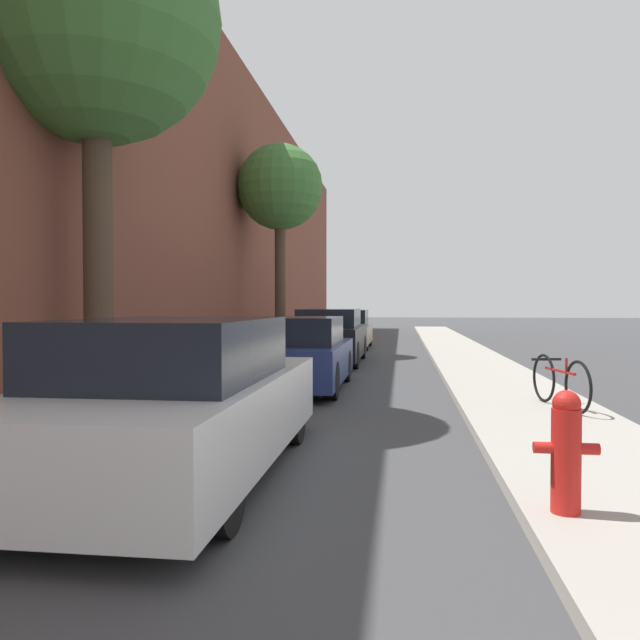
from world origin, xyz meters
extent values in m
plane|color=#3D3D3F|center=(0.00, 16.00, 0.00)|extent=(120.00, 120.00, 0.00)
cube|color=#9E998E|center=(-2.90, 16.00, 0.06)|extent=(2.00, 52.00, 0.12)
cube|color=#9E998E|center=(2.90, 16.00, 0.06)|extent=(2.00, 52.00, 0.12)
cube|color=brown|center=(-4.25, 16.00, 4.59)|extent=(0.70, 52.00, 9.18)
cylinder|color=black|center=(-1.79, 7.96, 0.33)|extent=(0.22, 0.66, 0.66)
cylinder|color=black|center=(-0.17, 7.96, 0.33)|extent=(0.22, 0.66, 0.66)
cylinder|color=black|center=(-1.79, 5.15, 0.33)|extent=(0.22, 0.66, 0.66)
cylinder|color=black|center=(-0.17, 5.15, 0.33)|extent=(0.22, 0.66, 0.66)
cube|color=silver|center=(-0.98, 6.55, 0.54)|extent=(1.85, 4.53, 0.72)
cube|color=black|center=(-0.98, 6.37, 1.17)|extent=(1.62, 2.35, 0.54)
cylinder|color=black|center=(-1.62, 13.62, 0.32)|extent=(0.22, 0.64, 0.64)
cylinder|color=black|center=(-0.09, 13.62, 0.32)|extent=(0.22, 0.64, 0.64)
cylinder|color=black|center=(-1.62, 11.18, 0.32)|extent=(0.22, 0.64, 0.64)
cylinder|color=black|center=(-0.09, 11.18, 0.32)|extent=(0.22, 0.64, 0.64)
cube|color=navy|center=(-0.85, 12.40, 0.51)|extent=(1.74, 3.93, 0.67)
cube|color=black|center=(-0.85, 12.24, 1.09)|extent=(1.53, 2.04, 0.49)
cylinder|color=black|center=(-1.57, 19.00, 0.34)|extent=(0.22, 0.68, 0.68)
cylinder|color=black|center=(-0.09, 19.00, 0.34)|extent=(0.22, 0.68, 0.68)
cylinder|color=black|center=(-1.57, 16.13, 0.34)|extent=(0.22, 0.68, 0.68)
cylinder|color=black|center=(-0.09, 16.13, 0.34)|extent=(0.22, 0.68, 0.68)
cube|color=black|center=(-0.83, 17.57, 0.58)|extent=(1.68, 4.63, 0.79)
cube|color=black|center=(-0.83, 17.38, 1.21)|extent=(1.48, 2.41, 0.47)
cylinder|color=black|center=(-1.80, 24.61, 0.31)|extent=(0.22, 0.62, 0.62)
cylinder|color=black|center=(-0.18, 24.61, 0.31)|extent=(0.22, 0.62, 0.62)
cylinder|color=black|center=(-1.80, 22.13, 0.31)|extent=(0.22, 0.62, 0.62)
cylinder|color=black|center=(-0.18, 22.13, 0.31)|extent=(0.22, 0.62, 0.62)
cube|color=tan|center=(-0.99, 23.37, 0.48)|extent=(1.85, 3.99, 0.62)
cube|color=black|center=(-0.99, 23.21, 1.08)|extent=(1.62, 2.08, 0.58)
cylinder|color=#4C3A2B|center=(-3.27, 9.50, 2.40)|extent=(0.41, 0.41, 4.56)
sphere|color=#3D7033|center=(-3.27, 9.50, 5.65)|extent=(3.54, 3.54, 3.54)
cylinder|color=#4C3A2B|center=(-2.65, 19.85, 2.29)|extent=(0.33, 0.33, 4.33)
sphere|color=#3D7033|center=(-2.65, 19.85, 5.18)|extent=(2.63, 2.63, 2.63)
cylinder|color=red|center=(2.19, 5.55, 0.48)|extent=(0.20, 0.20, 0.73)
sphere|color=red|center=(2.19, 5.55, 0.88)|extent=(0.19, 0.19, 0.19)
cylinder|color=red|center=(2.04, 5.55, 0.57)|extent=(0.13, 0.08, 0.08)
cylinder|color=red|center=(2.35, 5.55, 0.57)|extent=(0.13, 0.08, 0.08)
torus|color=black|center=(3.16, 10.63, 0.48)|extent=(0.19, 0.71, 0.72)
torus|color=black|center=(3.37, 9.61, 0.48)|extent=(0.19, 0.71, 0.72)
cube|color=maroon|center=(3.26, 10.12, 0.64)|extent=(0.21, 0.86, 0.04)
cylinder|color=maroon|center=(3.30, 9.93, 0.74)|extent=(0.04, 0.04, 0.20)
cube|color=black|center=(3.17, 10.54, 0.76)|extent=(0.44, 0.13, 0.04)
camera|label=1|loc=(1.05, 1.08, 1.57)|focal=34.80mm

